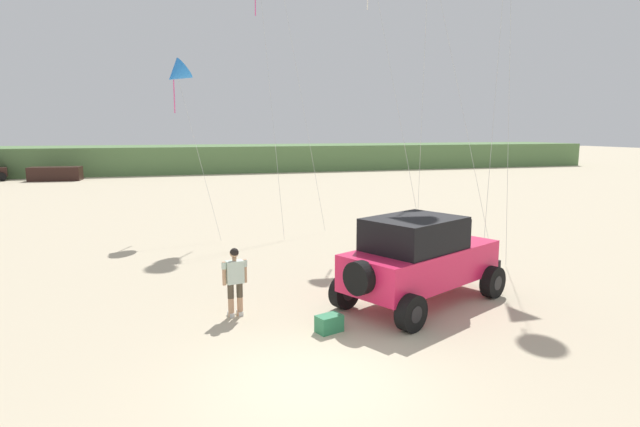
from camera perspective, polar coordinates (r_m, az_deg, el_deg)
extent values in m
plane|color=#C1B293|center=(9.74, -0.39, -17.77)|extent=(220.00, 220.00, 0.00)
cube|color=#567A47|center=(58.01, -12.33, 5.92)|extent=(90.00, 9.63, 2.71)
cube|color=#EA2151|center=(13.61, 11.04, -5.48)|extent=(4.76, 3.57, 0.90)
cube|color=#EA2151|center=(14.86, 14.87, -2.92)|extent=(1.73, 2.00, 0.12)
cube|color=black|center=(13.15, 10.25, -2.18)|extent=(2.84, 2.59, 0.80)
cube|color=black|center=(14.12, 13.19, -1.66)|extent=(0.82, 1.55, 0.72)
cube|color=black|center=(15.53, 16.03, -4.88)|extent=(0.97, 1.71, 0.28)
cylinder|color=black|center=(11.86, 4.33, -7.03)|extent=(0.61, 0.83, 0.77)
cylinder|color=black|center=(15.72, 11.75, -5.75)|extent=(0.89, 0.64, 0.84)
cylinder|color=black|center=(15.72, 11.75, -5.75)|extent=(0.48, 0.45, 0.38)
cylinder|color=black|center=(14.67, 18.34, -7.11)|extent=(0.89, 0.64, 0.84)
cylinder|color=black|center=(14.67, 18.34, -7.11)|extent=(0.48, 0.45, 0.38)
cylinder|color=black|center=(13.13, 2.69, -8.54)|extent=(0.89, 0.64, 0.84)
cylinder|color=black|center=(13.13, 2.69, -8.54)|extent=(0.48, 0.45, 0.38)
cylinder|color=black|center=(11.85, 9.92, -10.66)|extent=(0.89, 0.64, 0.84)
cylinder|color=black|center=(11.85, 9.92, -10.66)|extent=(0.48, 0.45, 0.38)
cylinder|color=tan|center=(12.77, -9.69, -10.01)|extent=(0.14, 0.14, 0.49)
cylinder|color=#4C4233|center=(12.65, -9.74, -8.33)|extent=(0.15, 0.15, 0.36)
cube|color=silver|center=(12.87, -9.72, -10.78)|extent=(0.15, 0.27, 0.10)
cylinder|color=tan|center=(12.83, -8.73, -9.90)|extent=(0.14, 0.14, 0.49)
cylinder|color=#4C4233|center=(12.71, -8.78, -8.22)|extent=(0.15, 0.15, 0.36)
cube|color=silver|center=(12.93, -8.77, -10.66)|extent=(0.15, 0.27, 0.10)
cube|color=silver|center=(12.55, -9.31, -6.31)|extent=(0.44, 0.32, 0.54)
cylinder|color=tan|center=(12.48, -10.43, -6.47)|extent=(0.09, 0.09, 0.56)
cylinder|color=silver|center=(12.43, -10.46, -5.63)|extent=(0.11, 0.11, 0.16)
cylinder|color=tan|center=(12.62, -8.20, -6.23)|extent=(0.09, 0.09, 0.56)
cylinder|color=silver|center=(12.58, -8.22, -5.40)|extent=(0.11, 0.11, 0.16)
cylinder|color=tan|center=(12.47, -9.35, -4.94)|extent=(0.10, 0.10, 0.08)
sphere|color=tan|center=(12.44, -9.36, -4.29)|extent=(0.21, 0.21, 0.21)
sphere|color=black|center=(12.42, -9.34, -4.21)|extent=(0.21, 0.21, 0.21)
cube|color=#2D7F51|center=(11.74, 1.01, -11.92)|extent=(0.64, 0.52, 0.38)
cylinder|color=black|center=(54.92, -31.40, 3.60)|extent=(0.80, 0.42, 0.76)
cylinder|color=black|center=(52.82, -31.45, 3.43)|extent=(0.80, 0.42, 0.76)
cube|color=black|center=(51.20, -26.93, 3.89)|extent=(4.33, 2.05, 1.20)
cylinder|color=silver|center=(20.82, 11.36, 16.91)|extent=(1.15, 1.83, 14.47)
cylinder|color=silver|center=(20.23, 14.70, 13.85)|extent=(0.60, 4.56, 12.24)
cylinder|color=silver|center=(23.16, -5.46, 12.92)|extent=(0.08, 5.13, 11.80)
cylinder|color=silver|center=(20.55, 8.32, 12.21)|extent=(0.05, 5.22, 10.98)
cone|color=blue|center=(24.03, -15.37, 14.51)|extent=(1.44, 1.23, 1.41)
cylinder|color=#E04C93|center=(23.95, -15.63, 12.20)|extent=(0.05, 0.28, 1.40)
cylinder|color=silver|center=(22.31, -13.17, 6.37)|extent=(1.34, 3.33, 6.74)
cylinder|color=silver|center=(24.95, -2.86, 16.91)|extent=(1.33, 5.45, 15.47)
cylinder|color=silver|center=(19.80, 20.05, 16.83)|extent=(1.99, 3.55, 14.38)
cylinder|color=silver|center=(18.76, 18.53, 11.06)|extent=(2.37, 2.93, 10.28)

